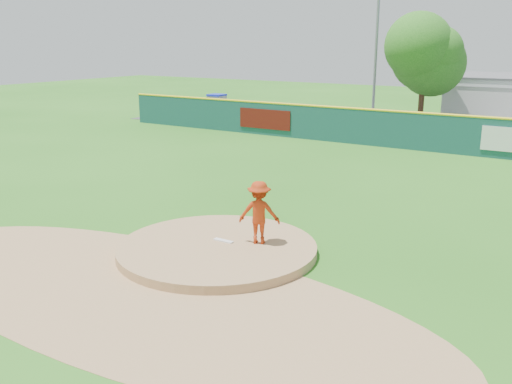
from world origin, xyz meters
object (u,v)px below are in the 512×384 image
Objects in this scene: playground_slide at (216,106)px; light_pole_left at (377,35)px; van at (377,128)px; deciduous_tree at (424,59)px; pitcher at (259,212)px.

light_pole_left is (10.92, 4.02, 5.15)m from playground_slide.
deciduous_tree reaches higher than van.
playground_slide is 12.73m from light_pole_left.
pitcher is 27.58m from light_pole_left.
van is 5.95m from deciduous_tree.
van is 0.39× the size of light_pole_left.
pitcher is 24.66m from deciduous_tree.
deciduous_tree is (14.92, 2.02, 3.66)m from playground_slide.
van is at bearing -107.21° from deciduous_tree.
van is 8.71m from light_pole_left.
playground_slide is at bearing 56.34° from van.
deciduous_tree reaches higher than pitcher.
playground_slide is at bearing -159.81° from light_pole_left.
pitcher is at bearing -51.28° from playground_slide.
deciduous_tree is 0.67× the size of light_pole_left.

